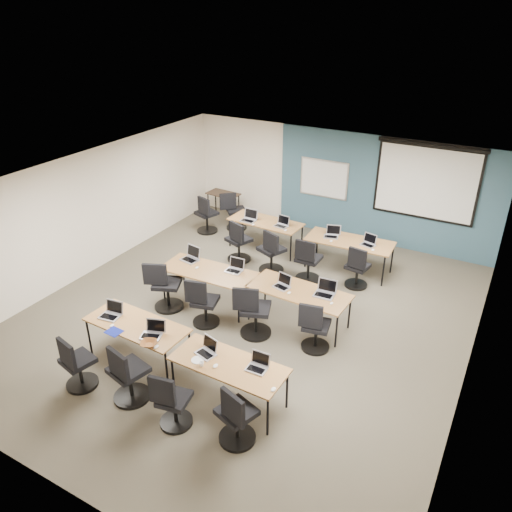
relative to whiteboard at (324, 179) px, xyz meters
The scene contains 58 objects.
floor 4.67m from the whiteboard, 86.12° to the right, with size 8.00×9.00×0.02m, color #6B6354.
ceiling 4.61m from the whiteboard, 86.12° to the right, with size 8.00×9.00×0.02m, color white.
wall_back 0.32m from the whiteboard, 13.87° to the left, with size 8.00×0.04×2.70m, color beige.
wall_front 8.93m from the whiteboard, 88.08° to the right, with size 8.00×0.04×2.70m, color beige.
wall_left 5.77m from the whiteboard, 129.90° to the right, with size 0.04×9.00×2.70m, color beige.
wall_right 6.17m from the whiteboard, 45.83° to the right, with size 0.04×9.00×2.70m, color beige.
blue_accent_panel 1.55m from the whiteboard, ahead, with size 5.50×0.04×2.70m, color #3D5977.
whiteboard is the anchor object (origin of this frame).
projector_screen 2.54m from the whiteboard, ahead, with size 2.40×0.10×1.82m.
training_table_front_left 6.54m from the whiteboard, 95.60° to the right, with size 1.79×0.74×0.73m.
training_table_front_right 6.74m from the whiteboard, 79.41° to the right, with size 1.76×0.73×0.73m.
training_table_mid_left 4.48m from the whiteboard, 98.07° to the right, with size 1.90×0.79×0.73m.
training_table_mid_right 4.45m from the whiteboard, 73.13° to the right, with size 1.89×0.79×0.73m.
training_table_back_left 1.98m from the whiteboard, 115.70° to the right, with size 1.80×0.75×0.73m.
training_table_back_right 2.31m from the whiteboard, 51.36° to the right, with size 1.92×0.80×0.73m.
laptop_0 6.63m from the whiteboard, 100.11° to the right, with size 0.33×0.28×0.25m.
mouse_0 6.82m from the whiteboard, 98.00° to the right, with size 0.06×0.09×0.03m, color white.
task_chair_0 7.62m from the whiteboard, 97.72° to the right, with size 0.51×0.51×0.99m.
laptop_1 6.61m from the whiteboard, 91.68° to the right, with size 0.32×0.27×0.25m.
mouse_1 6.84m from the whiteboard, 89.57° to the right, with size 0.07×0.10×0.04m, color white.
task_chair_1 7.38m from the whiteboard, 90.94° to the right, with size 0.57×0.57×1.04m.
laptop_2 6.61m from the whiteboard, 82.86° to the right, with size 0.30×0.26×0.23m.
mouse_2 6.86m from the whiteboard, 80.73° to the right, with size 0.06×0.10×0.04m, color white.
task_chair_2 7.51m from the whiteboard, 84.00° to the right, with size 0.48×0.48×0.97m.
laptop_3 6.70m from the whiteboard, 75.61° to the right, with size 0.30×0.25×0.23m.
mouse_3 7.11m from the whiteboard, 73.02° to the right, with size 0.06×0.10×0.04m, color white.
task_chair_3 7.49m from the whiteboard, 76.50° to the right, with size 0.54×0.53×1.01m.
laptop_4 4.37m from the whiteboard, 106.11° to the right, with size 0.36×0.31×0.27m.
mouse_4 4.54m from the whiteboard, 101.18° to the right, with size 0.06×0.10×0.03m, color white.
task_chair_4 5.24m from the whiteboard, 104.00° to the right, with size 0.62×0.58×1.05m.
laptop_5 4.17m from the whiteboard, 92.22° to the right, with size 0.32×0.27×0.24m.
mouse_5 4.31m from the whiteboard, 91.39° to the right, with size 0.06×0.09×0.03m, color white.
task_chair_5 5.19m from the whiteboard, 93.10° to the right, with size 0.52×0.52×1.00m.
laptop_6 4.36m from the whiteboard, 77.43° to the right, with size 0.30×0.26×0.23m.
mouse_6 4.58m from the whiteboard, 75.25° to the right, with size 0.06×0.09×0.03m, color white.
task_chair_6 5.07m from the whiteboard, 81.78° to the right, with size 0.60×0.58×1.05m.
laptop_7 4.49m from the whiteboard, 66.96° to the right, with size 0.36×0.30×0.27m.
mouse_7 4.80m from the whiteboard, 65.63° to the right, with size 0.05×0.09×0.03m, color white.
task_chair_7 5.22m from the whiteboard, 68.87° to the right, with size 0.51×0.51×0.99m.
laptop_8 2.24m from the whiteboard, 122.90° to the right, with size 0.36×0.30×0.27m.
mouse_8 2.31m from the whiteboard, 115.24° to the right, with size 0.06×0.09×0.03m, color white.
task_chair_8 2.92m from the whiteboard, 112.14° to the right, with size 0.58×0.55×1.03m.
laptop_9 1.86m from the whiteboard, 100.64° to the right, with size 0.31×0.27×0.24m.
mouse_9 2.05m from the whiteboard, 93.68° to the right, with size 0.06×0.10×0.03m, color white.
task_chair_9 2.83m from the whiteboard, 92.46° to the right, with size 0.60×0.57×1.04m.
laptop_10 2.03m from the whiteboard, 61.13° to the right, with size 0.33×0.28×0.25m.
mouse_10 2.30m from the whiteboard, 62.45° to the right, with size 0.06×0.09×0.03m, color white.
task_chair_10 2.91m from the whiteboard, 73.83° to the right, with size 0.55×0.55×1.03m.
laptop_11 2.55m from the whiteboard, 43.57° to the right, with size 0.31×0.26×0.23m.
mouse_11 2.83m from the whiteboard, 44.47° to the right, with size 0.06×0.10×0.04m, color white.
task_chair_11 3.13m from the whiteboard, 52.84° to the right, with size 0.49×0.49×0.97m.
blue_mousepad 6.90m from the whiteboard, 96.71° to the right, with size 0.26×0.21×0.01m, color navy.
snack_bowl 6.85m from the whiteboard, 90.68° to the right, with size 0.29×0.29×0.07m, color brown.
snack_plate 6.83m from the whiteboard, 83.32° to the right, with size 0.19×0.19×0.01m, color white.
coffee_cup 6.94m from the whiteboard, 82.30° to the right, with size 0.05×0.05×0.05m, color silver.
utility_table 2.88m from the whiteboard, 168.82° to the right, with size 0.89×0.49×0.75m.
spare_chair_a 2.53m from the whiteboard, 154.67° to the right, with size 0.64×0.54×1.02m.
spare_chair_b 3.20m from the whiteboard, 149.19° to the right, with size 0.57×0.55×1.02m.
Camera 1 is at (4.11, -7.03, 5.50)m, focal length 35.00 mm.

